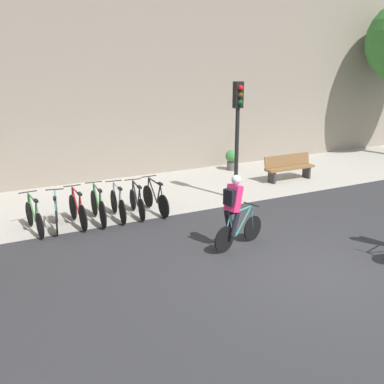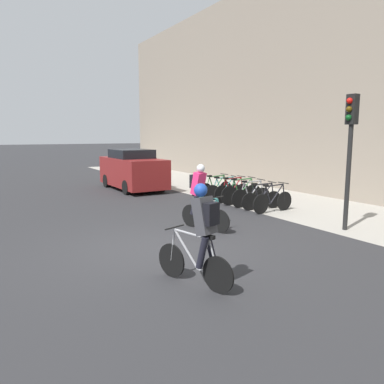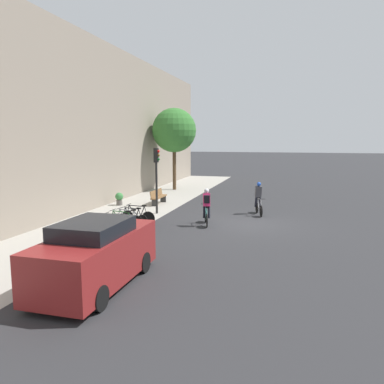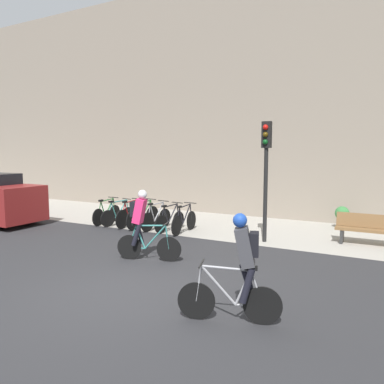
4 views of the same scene
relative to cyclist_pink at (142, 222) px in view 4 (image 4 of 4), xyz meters
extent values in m
plane|color=#2B2B2D|center=(0.92, -1.79, -0.95)|extent=(200.00, 200.00, 0.00)
cube|color=#A39E93|center=(0.92, 4.96, -0.94)|extent=(44.00, 4.50, 0.01)
cube|color=gray|center=(0.92, 7.51, 3.93)|extent=(44.00, 0.60, 9.76)
cylinder|color=black|center=(0.65, 0.20, -0.64)|extent=(0.60, 0.22, 0.62)
cylinder|color=black|center=(-0.32, -0.10, -0.64)|extent=(0.60, 0.22, 0.62)
cylinder|color=teal|center=(0.32, 0.10, -0.36)|extent=(0.55, 0.20, 0.62)
cylinder|color=teal|center=(-0.04, -0.01, -0.37)|extent=(0.26, 0.12, 0.58)
cylinder|color=teal|center=(0.21, 0.07, -0.07)|extent=(0.73, 0.26, 0.07)
cylinder|color=teal|center=(-0.13, -0.04, -0.65)|extent=(0.40, 0.15, 0.05)
cylinder|color=teal|center=(-0.23, -0.07, -0.36)|extent=(0.21, 0.09, 0.56)
cylinder|color=teal|center=(0.61, 0.19, -0.35)|extent=(0.12, 0.07, 0.58)
cylinder|color=black|center=(0.57, 0.18, -0.02)|extent=(0.16, 0.45, 0.03)
cube|color=black|center=(-0.15, -0.05, -0.05)|extent=(0.21, 0.14, 0.06)
cube|color=#E52866|center=(-0.05, -0.02, 0.28)|extent=(0.40, 0.40, 0.63)
sphere|color=silver|center=(0.03, 0.01, 0.69)|extent=(0.28, 0.28, 0.22)
cylinder|color=black|center=(-0.07, -0.14, -0.29)|extent=(0.29, 0.19, 0.56)
cylinder|color=black|center=(-0.13, 0.07, -0.29)|extent=(0.26, 0.18, 0.56)
cube|color=black|center=(-0.18, -0.06, 0.33)|extent=(0.21, 0.29, 0.36)
cylinder|color=black|center=(2.70, -2.27, -0.64)|extent=(0.59, 0.22, 0.61)
cylinder|color=black|center=(3.69, -1.96, -0.64)|extent=(0.59, 0.22, 0.61)
cylinder|color=#99999E|center=(3.04, -2.17, -0.36)|extent=(0.56, 0.21, 0.62)
cylinder|color=#99999E|center=(3.40, -2.05, -0.37)|extent=(0.27, 0.12, 0.58)
cylinder|color=#99999E|center=(3.15, -2.13, -0.08)|extent=(0.75, 0.27, 0.07)
cylinder|color=#99999E|center=(3.49, -2.02, -0.65)|extent=(0.41, 0.16, 0.05)
cylinder|color=#99999E|center=(3.60, -1.99, -0.37)|extent=(0.22, 0.10, 0.56)
cylinder|color=#99999E|center=(2.74, -2.26, -0.35)|extent=(0.12, 0.07, 0.59)
cylinder|color=black|center=(2.78, -2.25, -0.02)|extent=(0.17, 0.45, 0.03)
cube|color=black|center=(3.51, -2.01, -0.05)|extent=(0.21, 0.14, 0.06)
cube|color=#3D3D42|center=(3.42, -2.05, 0.28)|extent=(0.40, 0.40, 0.63)
sphere|color=#1E47AD|center=(3.34, -2.07, 0.69)|extent=(0.28, 0.28, 0.22)
cylinder|color=black|center=(3.43, -1.93, -0.30)|extent=(0.29, 0.19, 0.56)
cylinder|color=black|center=(3.50, -2.13, -0.30)|extent=(0.26, 0.18, 0.56)
cube|color=black|center=(3.55, -2.00, 0.33)|extent=(0.21, 0.29, 0.36)
cylinder|color=black|center=(-3.96, 3.70, -0.63)|extent=(0.09, 0.63, 0.63)
cylinder|color=black|center=(-3.87, 2.68, -0.63)|extent=(0.09, 0.63, 0.63)
cylinder|color=#2D6B33|center=(-3.93, 3.36, -0.35)|extent=(0.09, 0.57, 0.62)
cylinder|color=#2D6B33|center=(-3.90, 2.98, -0.36)|extent=(0.06, 0.27, 0.58)
cylinder|color=#2D6B33|center=(-3.92, 3.24, -0.06)|extent=(0.10, 0.76, 0.07)
cylinder|color=#2D6B33|center=(-3.89, 2.89, -0.64)|extent=(0.07, 0.41, 0.05)
cylinder|color=#2D6B33|center=(-3.88, 2.77, -0.35)|extent=(0.05, 0.22, 0.56)
cylinder|color=#2D6B33|center=(-3.95, 3.66, -0.34)|extent=(0.05, 0.12, 0.59)
cylinder|color=black|center=(-3.95, 3.62, -0.01)|extent=(0.46, 0.07, 0.03)
cube|color=black|center=(-3.89, 2.87, -0.04)|extent=(0.10, 0.21, 0.06)
cylinder|color=black|center=(-3.27, 3.66, -0.64)|extent=(0.16, 0.60, 0.61)
cylinder|color=black|center=(-3.46, 2.73, -0.64)|extent=(0.16, 0.60, 0.61)
cylinder|color=teal|center=(-3.33, 3.34, -0.36)|extent=(0.15, 0.52, 0.62)
cylinder|color=teal|center=(-3.41, 3.00, -0.38)|extent=(0.09, 0.25, 0.58)
cylinder|color=teal|center=(-3.35, 3.24, -0.08)|extent=(0.18, 0.70, 0.07)
cylinder|color=teal|center=(-3.42, 2.91, -0.65)|extent=(0.11, 0.38, 0.05)
cylinder|color=teal|center=(-3.44, 2.81, -0.37)|extent=(0.07, 0.20, 0.56)
cylinder|color=teal|center=(-3.27, 3.62, -0.35)|extent=(0.06, 0.12, 0.58)
cylinder|color=black|center=(-3.28, 3.58, -0.02)|extent=(0.46, 0.12, 0.03)
cube|color=black|center=(-3.43, 2.90, -0.05)|extent=(0.12, 0.21, 0.06)
cylinder|color=black|center=(-2.82, 3.69, -0.61)|extent=(0.05, 0.67, 0.67)
cylinder|color=black|center=(-2.80, 2.70, -0.61)|extent=(0.05, 0.67, 0.67)
cylinder|color=maroon|center=(-2.82, 3.35, -0.33)|extent=(0.05, 0.54, 0.62)
cylinder|color=maroon|center=(-2.81, 2.99, -0.34)|extent=(0.04, 0.26, 0.58)
cylinder|color=maroon|center=(-2.81, 3.24, -0.04)|extent=(0.05, 0.73, 0.07)
cylinder|color=maroon|center=(-2.81, 2.90, -0.62)|extent=(0.04, 0.40, 0.05)
cylinder|color=maroon|center=(-2.81, 2.79, -0.33)|extent=(0.04, 0.21, 0.56)
cylinder|color=maroon|center=(-2.82, 3.65, -0.32)|extent=(0.04, 0.12, 0.58)
cylinder|color=black|center=(-2.82, 3.61, 0.01)|extent=(0.46, 0.04, 0.03)
cube|color=black|center=(-2.81, 2.88, -0.02)|extent=(0.08, 0.20, 0.06)
cylinder|color=black|center=(-2.23, 3.71, -0.59)|extent=(0.08, 0.71, 0.71)
cylinder|color=black|center=(-2.30, 2.68, -0.59)|extent=(0.08, 0.71, 0.71)
cylinder|color=#2D6B33|center=(-2.25, 3.36, -0.31)|extent=(0.08, 0.57, 0.62)
cylinder|color=#2D6B33|center=(-2.28, 2.98, -0.33)|extent=(0.06, 0.27, 0.58)
cylinder|color=#2D6B33|center=(-2.26, 3.24, -0.03)|extent=(0.09, 0.77, 0.07)
cylinder|color=#2D6B33|center=(-2.28, 2.88, -0.60)|extent=(0.06, 0.42, 0.05)
cylinder|color=#2D6B33|center=(-2.29, 2.77, -0.32)|extent=(0.05, 0.22, 0.56)
cylinder|color=#2D6B33|center=(-2.23, 3.67, -0.30)|extent=(0.04, 0.12, 0.59)
cylinder|color=black|center=(-2.23, 3.63, 0.03)|extent=(0.46, 0.06, 0.03)
cube|color=black|center=(-2.28, 2.86, 0.00)|extent=(0.09, 0.20, 0.06)
cylinder|color=black|center=(-1.67, 3.67, -0.62)|extent=(0.09, 0.66, 0.66)
cylinder|color=black|center=(-1.75, 2.71, -0.62)|extent=(0.09, 0.66, 0.66)
cylinder|color=#99999E|center=(-1.70, 3.35, -0.34)|extent=(0.08, 0.53, 0.62)
cylinder|color=#99999E|center=(-1.73, 2.99, -0.35)|extent=(0.06, 0.25, 0.58)
cylinder|color=#99999E|center=(-1.71, 3.24, -0.05)|extent=(0.10, 0.71, 0.07)
cylinder|color=#99999E|center=(-1.73, 2.91, -0.63)|extent=(0.06, 0.39, 0.05)
cylinder|color=#99999E|center=(-1.74, 2.80, -0.34)|extent=(0.05, 0.21, 0.56)
cylinder|color=#99999E|center=(-1.68, 3.63, -0.33)|extent=(0.04, 0.12, 0.58)
cylinder|color=black|center=(-1.68, 3.60, 0.00)|extent=(0.46, 0.06, 0.03)
cube|color=black|center=(-1.74, 2.89, -0.03)|extent=(0.10, 0.21, 0.06)
cylinder|color=black|center=(-1.11, 3.68, -0.64)|extent=(0.10, 0.60, 0.60)
cylinder|color=black|center=(-1.21, 2.71, -0.64)|extent=(0.10, 0.60, 0.60)
cylinder|color=black|center=(-1.14, 3.35, -0.36)|extent=(0.10, 0.54, 0.62)
cylinder|color=black|center=(-1.18, 2.99, -0.38)|extent=(0.07, 0.25, 0.58)
cylinder|color=black|center=(-1.16, 3.24, -0.08)|extent=(0.12, 0.72, 0.07)
cylinder|color=black|center=(-1.19, 2.90, -0.65)|extent=(0.07, 0.39, 0.05)
cylinder|color=black|center=(-1.20, 2.80, -0.37)|extent=(0.05, 0.21, 0.56)
cylinder|color=black|center=(-1.11, 3.64, -0.35)|extent=(0.05, 0.12, 0.58)
cylinder|color=black|center=(-1.12, 3.60, -0.02)|extent=(0.46, 0.08, 0.03)
cube|color=black|center=(-1.19, 2.88, -0.05)|extent=(0.10, 0.21, 0.06)
cylinder|color=black|center=(-0.63, 3.72, -0.62)|extent=(0.06, 0.64, 0.64)
cylinder|color=black|center=(-0.59, 2.67, -0.62)|extent=(0.06, 0.64, 0.64)
cylinder|color=black|center=(-0.61, 3.36, -0.34)|extent=(0.06, 0.58, 0.62)
cylinder|color=black|center=(-0.60, 2.97, -0.36)|extent=(0.05, 0.27, 0.58)
cylinder|color=black|center=(-0.61, 3.25, -0.06)|extent=(0.07, 0.78, 0.07)
cylinder|color=black|center=(-0.60, 2.88, -0.63)|extent=(0.05, 0.42, 0.05)
cylinder|color=black|center=(-0.59, 2.76, -0.35)|extent=(0.04, 0.22, 0.56)
cylinder|color=black|center=(-0.62, 3.68, -0.33)|extent=(0.04, 0.12, 0.59)
cylinder|color=black|center=(-0.62, 3.63, 0.00)|extent=(0.46, 0.04, 0.03)
cube|color=black|center=(-0.60, 2.86, -0.03)|extent=(0.09, 0.20, 0.06)
cylinder|color=black|center=(2.10, 3.26, 0.82)|extent=(0.12, 0.12, 3.53)
cube|color=black|center=(2.10, 3.26, 2.21)|extent=(0.26, 0.20, 0.76)
sphere|color=red|center=(2.10, 3.14, 2.42)|extent=(0.15, 0.15, 0.15)
sphere|color=#4C380A|center=(2.10, 3.14, 2.21)|extent=(0.15, 0.15, 0.15)
sphere|color=#0C4719|center=(2.10, 3.14, 2.00)|extent=(0.15, 0.15, 0.15)
cube|color=brown|center=(4.91, 4.19, -0.50)|extent=(1.90, 0.40, 0.08)
cube|color=brown|center=(4.91, 4.37, -0.26)|extent=(1.90, 0.12, 0.40)
cube|color=#2D2D2D|center=(4.15, 4.19, -0.72)|extent=(0.08, 0.36, 0.45)
cylinder|color=black|center=(-6.52, 2.04, -0.64)|extent=(0.62, 0.20, 0.62)
cylinder|color=#56514C|center=(3.89, 6.39, -0.79)|extent=(0.36, 0.36, 0.32)
sphere|color=#387A3D|center=(3.89, 6.39, -0.41)|extent=(0.48, 0.48, 0.48)
camera|label=1|loc=(-5.59, -8.75, 3.51)|focal=45.00mm
camera|label=2|loc=(8.37, -5.22, 1.56)|focal=35.00mm
camera|label=3|loc=(-16.63, -3.92, 3.06)|focal=35.00mm
camera|label=4|loc=(5.36, -7.37, 1.74)|focal=35.00mm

